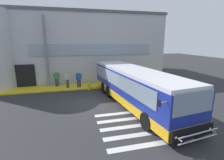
# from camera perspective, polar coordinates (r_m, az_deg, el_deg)

# --- Properties ---
(ground_plane) EXTENTS (80.00, 90.00, 0.02)m
(ground_plane) POSITION_cam_1_polar(r_m,az_deg,el_deg) (13.12, -6.61, -7.85)
(ground_plane) COLOR #2B2B2D
(ground_plane) RESTS_ON ground
(bay_paint_stripes) EXTENTS (4.40, 3.96, 0.01)m
(bay_paint_stripes) POSITION_cam_1_polar(r_m,az_deg,el_deg) (9.88, 8.88, -15.26)
(bay_paint_stripes) COLOR silver
(bay_paint_stripes) RESTS_ON ground
(terminal_building) EXTENTS (20.84, 13.80, 7.92)m
(terminal_building) POSITION_cam_1_polar(r_m,az_deg,el_deg) (23.76, -12.36, 11.18)
(terminal_building) COLOR #B7B7BC
(terminal_building) RESTS_ON ground
(boarding_curb) EXTENTS (23.04, 2.00, 0.15)m
(boarding_curb) POSITION_cam_1_polar(r_m,az_deg,el_deg) (17.64, -8.71, -2.08)
(boarding_curb) COLOR yellow
(boarding_curb) RESTS_ON ground
(entry_support_column) EXTENTS (0.28, 0.28, 6.98)m
(entry_support_column) POSITION_cam_1_polar(r_m,az_deg,el_deg) (17.73, -21.74, 8.93)
(entry_support_column) COLOR slate
(entry_support_column) RESTS_ON boarding_curb
(bus_main_foreground) EXTENTS (3.96, 11.55, 2.70)m
(bus_main_foreground) POSITION_cam_1_polar(r_m,az_deg,el_deg) (12.46, 7.65, -2.51)
(bus_main_foreground) COLOR navy
(bus_main_foreground) RESTS_ON ground
(passenger_near_column) EXTENTS (0.58, 0.43, 1.68)m
(passenger_near_column) POSITION_cam_1_polar(r_m,az_deg,el_deg) (17.76, -18.59, 0.93)
(passenger_near_column) COLOR #1E2338
(passenger_near_column) RESTS_ON boarding_curb
(passenger_by_doorway) EXTENTS (0.40, 0.50, 1.68)m
(passenger_by_doorway) POSITION_cam_1_polar(r_m,az_deg,el_deg) (16.92, -15.16, 0.46)
(passenger_by_doorway) COLOR #4C4233
(passenger_by_doorway) RESTS_ON boarding_curb
(passenger_at_curb_edge) EXTENTS (0.58, 0.29, 1.68)m
(passenger_at_curb_edge) POSITION_cam_1_polar(r_m,az_deg,el_deg) (16.84, -11.41, 0.60)
(passenger_at_curb_edge) COLOR #1E2338
(passenger_at_curb_edge) RESTS_ON boarding_curb
(safety_bollard_yellow) EXTENTS (0.18, 0.18, 0.90)m
(safety_bollard_yellow) POSITION_cam_1_polar(r_m,az_deg,el_deg) (16.40, -7.86, -1.87)
(safety_bollard_yellow) COLOR yellow
(safety_bollard_yellow) RESTS_ON ground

